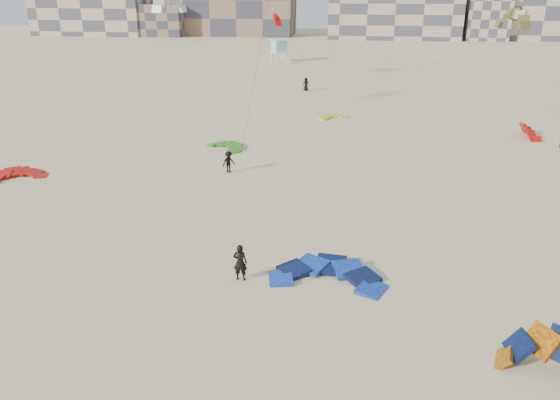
# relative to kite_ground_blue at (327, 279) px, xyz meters

# --- Properties ---
(ground) EXTENTS (320.00, 320.00, 0.00)m
(ground) POSITION_rel_kite_ground_blue_xyz_m (-1.46, -4.28, 0.00)
(ground) COLOR beige
(ground) RESTS_ON ground
(kite_ground_blue) EXTENTS (5.16, 5.38, 1.46)m
(kite_ground_blue) POSITION_rel_kite_ground_blue_xyz_m (0.00, 0.00, 0.00)
(kite_ground_blue) COLOR blue
(kite_ground_blue) RESTS_ON ground
(kite_ground_orange) EXTENTS (5.37, 5.36, 3.91)m
(kite_ground_orange) POSITION_rel_kite_ground_blue_xyz_m (8.05, -5.62, 0.00)
(kite_ground_orange) COLOR orange
(kite_ground_orange) RESTS_ON ground
(kite_ground_red) EXTENTS (5.45, 5.49, 1.58)m
(kite_ground_red) POSITION_rel_kite_ground_blue_xyz_m (-22.26, 10.87, 0.00)
(kite_ground_red) COLOR red
(kite_ground_red) RESTS_ON ground
(kite_ground_green) EXTENTS (4.58, 4.61, 1.09)m
(kite_ground_green) POSITION_rel_kite_ground_blue_xyz_m (-9.59, 20.32, 0.00)
(kite_ground_green) COLOR green
(kite_ground_green) RESTS_ON ground
(kite_ground_red_far) EXTENTS (3.48, 3.41, 3.30)m
(kite_ground_red_far) POSITION_rel_kite_ground_blue_xyz_m (16.03, 27.50, 0.00)
(kite_ground_red_far) COLOR red
(kite_ground_red_far) RESTS_ON ground
(kite_ground_yellow) EXTENTS (3.80, 3.85, 0.53)m
(kite_ground_yellow) POSITION_rel_kite_ground_blue_xyz_m (-1.54, 32.45, 0.00)
(kite_ground_yellow) COLOR #F3FF2A
(kite_ground_yellow) RESTS_ON ground
(kitesurfer_main) EXTENTS (0.65, 0.44, 1.75)m
(kitesurfer_main) POSITION_rel_kite_ground_blue_xyz_m (-3.87, -0.59, 0.88)
(kitesurfer_main) COLOR black
(kitesurfer_main) RESTS_ON ground
(kitesurfer_c) EXTENTS (1.12, 1.12, 1.56)m
(kitesurfer_c) POSITION_rel_kite_ground_blue_xyz_m (-7.90, 14.24, 0.78)
(kitesurfer_c) COLOR black
(kitesurfer_c) RESTS_ON ground
(kitesurfer_e) EXTENTS (0.80, 0.52, 1.63)m
(kitesurfer_e) POSITION_rel_kite_ground_blue_xyz_m (-5.74, 47.46, 0.81)
(kitesurfer_e) COLOR black
(kitesurfer_e) RESTS_ON ground
(kite_fly_grey) EXTENTS (10.40, 4.66, 11.07)m
(kite_fly_grey) POSITION_rel_kite_ground_blue_xyz_m (-16.71, 29.37, 10.79)
(kite_fly_grey) COLOR silver
(kite_fly_grey) RESTS_ON ground
(kite_fly_olive) EXTENTS (8.17, 9.97, 9.68)m
(kite_fly_olive) POSITION_rel_kite_ground_blue_xyz_m (14.96, 34.73, 9.34)
(kite_fly_olive) COLOR brown
(kite_fly_olive) RESTS_ON ground
(kite_fly_red) EXTENTS (7.87, 5.22, 8.27)m
(kite_fly_red) POSITION_rel_kite_ground_blue_xyz_m (-10.55, 54.88, 8.00)
(kite_fly_red) COLOR red
(kite_fly_red) RESTS_ON ground
(lifeguard_tower_far) EXTENTS (3.71, 5.70, 3.79)m
(lifeguard_tower_far) POSITION_rel_kite_ground_blue_xyz_m (-13.21, 75.01, 1.88)
(lifeguard_tower_far) COLOR white
(lifeguard_tower_far) RESTS_ON ground
(condo_west_a) EXTENTS (30.00, 15.00, 14.00)m
(condo_west_a) POSITION_rel_kite_ground_blue_xyz_m (-71.46, 125.72, 7.00)
(condo_west_a) COLOR tan
(condo_west_a) RESTS_ON ground
(condo_west_b) EXTENTS (28.00, 14.00, 18.00)m
(condo_west_b) POSITION_rel_kite_ground_blue_xyz_m (-31.46, 129.72, 9.00)
(condo_west_b) COLOR #846450
(condo_west_b) RESTS_ON ground
(condo_mid) EXTENTS (32.00, 16.00, 12.00)m
(condo_mid) POSITION_rel_kite_ground_blue_xyz_m (8.54, 125.72, 6.00)
(condo_mid) COLOR tan
(condo_mid) RESTS_ON ground
(condo_fill_left) EXTENTS (12.00, 10.00, 8.00)m
(condo_fill_left) POSITION_rel_kite_ground_blue_xyz_m (-51.46, 123.72, 4.00)
(condo_fill_left) COLOR #846450
(condo_fill_left) RESTS_ON ground
(condo_fill_right) EXTENTS (10.00, 10.00, 10.00)m
(condo_fill_right) POSITION_rel_kite_ground_blue_xyz_m (30.54, 123.72, 5.00)
(condo_fill_right) COLOR tan
(condo_fill_right) RESTS_ON ground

